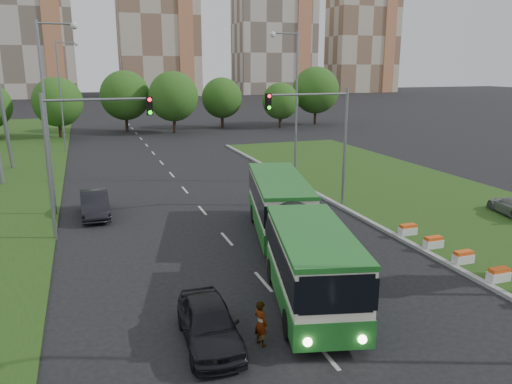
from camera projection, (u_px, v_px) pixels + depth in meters
name	position (u px, v px, depth m)	size (l,w,h in m)	color
ground	(324.00, 273.00, 23.19)	(360.00, 360.00, 0.00)	black
grass_median	(441.00, 204.00, 34.61)	(14.00, 60.00, 0.15)	#224A15
median_kerb	(352.00, 213.00, 32.41)	(0.30, 60.00, 0.18)	#949494
lane_markings	(180.00, 184.00, 40.57)	(0.20, 100.00, 0.01)	#B8B7B1
flower_planters	(480.00, 265.00, 22.90)	(1.10, 11.50, 0.60)	silver
traffic_mast_median	(324.00, 129.00, 32.56)	(5.76, 0.32, 8.00)	gray
traffic_mast_left	(78.00, 142.00, 26.85)	(5.76, 0.32, 8.00)	gray
street_lamps	(207.00, 123.00, 29.94)	(36.00, 60.00, 12.00)	gray
tree_line	(221.00, 99.00, 75.67)	(120.00, 8.00, 9.00)	#235015
apartment_tower_cwest	(20.00, 8.00, 146.45)	(28.00, 15.00, 52.00)	beige
apartment_tower_ceast	(158.00, 16.00, 159.32)	(25.00, 15.00, 50.00)	#C0B39A
apartment_tower_east	(274.00, 24.00, 172.32)	(27.00, 15.00, 47.00)	beige
midrise_east	(362.00, 37.00, 184.23)	(24.00, 14.00, 40.00)	#C0B39A
articulated_bus	(287.00, 228.00, 24.11)	(2.71, 17.40, 2.86)	silver
car_left_near	(209.00, 323.00, 17.08)	(1.84, 4.57, 1.56)	black
car_left_far	(95.00, 204.00, 31.75)	(1.69, 4.86, 1.60)	black
pedestrian	(261.00, 323.00, 17.02)	(0.59, 0.39, 1.62)	gray
shopping_trolley	(292.00, 327.00, 17.85)	(0.31, 0.32, 0.53)	orange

